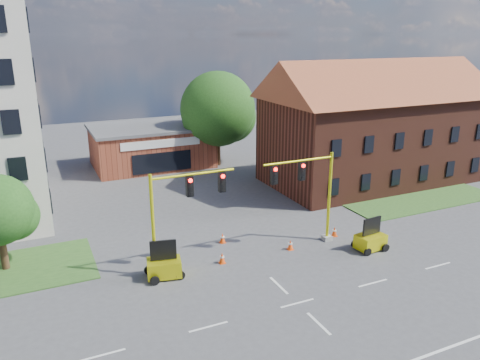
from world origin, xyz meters
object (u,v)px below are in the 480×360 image
Objects in this scene: signal_mast_west at (180,209)px; signal_mast_east at (309,189)px; trailer_west at (164,266)px; trailer_east at (370,240)px; pickup_white at (335,180)px.

signal_mast_west is 8.71m from signal_mast_east.
trailer_west is at bearing -177.93° from signal_mast_east.
signal_mast_west is 2.91× the size of trailer_east.
signal_mast_east is 5.26m from trailer_east.
trailer_east is (13.29, -2.08, -0.02)m from trailer_west.
trailer_west is 13.45m from trailer_east.
signal_mast_east is at bearing 0.00° from signal_mast_west.
trailer_west is at bearing 164.91° from trailer_east.
trailer_east reaches higher than pickup_white.
pickup_white is at bearing 27.66° from signal_mast_west.
pickup_white is (8.94, 9.25, -3.16)m from signal_mast_east.
pickup_white is at bearing 58.21° from trailer_east.
signal_mast_east is 1.13× the size of pickup_white.
trailer_west is (-1.23, -0.36, -3.23)m from signal_mast_west.
signal_mast_west reaches higher than trailer_west.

